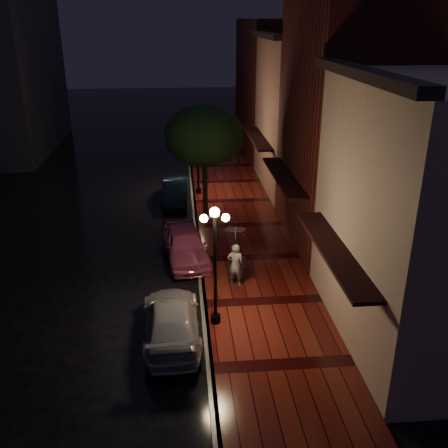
# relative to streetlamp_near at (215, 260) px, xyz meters

# --- Properties ---
(ground) EXTENTS (120.00, 120.00, 0.00)m
(ground) POSITION_rel_streetlamp_near_xyz_m (-0.35, 5.00, -2.60)
(ground) COLOR black
(ground) RESTS_ON ground
(sidewalk) EXTENTS (4.50, 60.00, 0.15)m
(sidewalk) POSITION_rel_streetlamp_near_xyz_m (1.90, 5.00, -2.53)
(sidewalk) COLOR #410D0B
(sidewalk) RESTS_ON ground
(curb) EXTENTS (0.25, 60.00, 0.15)m
(curb) POSITION_rel_streetlamp_near_xyz_m (-0.35, 5.00, -2.53)
(curb) COLOR #595451
(curb) RESTS_ON ground
(storefront_near) EXTENTS (5.00, 8.00, 8.50)m
(storefront_near) POSITION_rel_streetlamp_near_xyz_m (6.65, -1.00, 1.65)
(storefront_near) COLOR gray
(storefront_near) RESTS_ON ground
(storefront_mid) EXTENTS (5.00, 8.00, 11.00)m
(storefront_mid) POSITION_rel_streetlamp_near_xyz_m (6.65, 7.00, 2.90)
(storefront_mid) COLOR #511914
(storefront_mid) RESTS_ON ground
(storefront_far) EXTENTS (5.00, 8.00, 9.00)m
(storefront_far) POSITION_rel_streetlamp_near_xyz_m (6.65, 15.00, 1.90)
(storefront_far) COLOR #8C5951
(storefront_far) RESTS_ON ground
(storefront_extra) EXTENTS (5.00, 12.00, 10.00)m
(storefront_extra) POSITION_rel_streetlamp_near_xyz_m (6.65, 25.00, 2.40)
(storefront_extra) COLOR #511914
(storefront_extra) RESTS_ON ground
(streetlamp_near) EXTENTS (0.96, 0.36, 4.31)m
(streetlamp_near) POSITION_rel_streetlamp_near_xyz_m (0.00, 0.00, 0.00)
(streetlamp_near) COLOR black
(streetlamp_near) RESTS_ON sidewalk
(streetlamp_far) EXTENTS (0.96, 0.36, 4.31)m
(streetlamp_far) POSITION_rel_streetlamp_near_xyz_m (0.00, 14.00, 0.00)
(streetlamp_far) COLOR black
(streetlamp_far) RESTS_ON sidewalk
(street_tree) EXTENTS (4.16, 4.16, 5.80)m
(street_tree) POSITION_rel_streetlamp_near_xyz_m (0.26, 10.99, 1.64)
(street_tree) COLOR black
(street_tree) RESTS_ON sidewalk
(pink_car) EXTENTS (2.31, 4.57, 1.49)m
(pink_car) POSITION_rel_streetlamp_near_xyz_m (-0.95, 5.30, -1.85)
(pink_car) COLOR #CD5480
(pink_car) RESTS_ON ground
(navy_car) EXTENTS (1.59, 4.19, 1.37)m
(navy_car) POSITION_rel_streetlamp_near_xyz_m (-1.38, 12.96, -1.92)
(navy_car) COLOR black
(navy_car) RESTS_ON ground
(silver_car) EXTENTS (2.03, 4.69, 1.34)m
(silver_car) POSITION_rel_streetlamp_near_xyz_m (-1.52, -0.55, -1.93)
(silver_car) COLOR #A2A2A9
(silver_car) RESTS_ON ground
(woman_with_umbrella) EXTENTS (1.05, 1.07, 2.52)m
(woman_with_umbrella) POSITION_rel_streetlamp_near_xyz_m (0.98, 2.56, -0.78)
(woman_with_umbrella) COLOR white
(woman_with_umbrella) RESTS_ON sidewalk
(parking_meter) EXTENTS (0.12, 0.09, 1.27)m
(parking_meter) POSITION_rel_streetlamp_near_xyz_m (0.65, 4.98, -1.68)
(parking_meter) COLOR black
(parking_meter) RESTS_ON sidewalk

